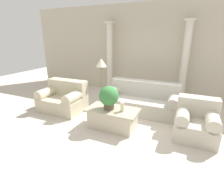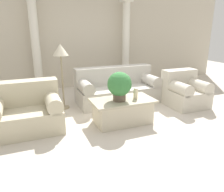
% 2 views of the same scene
% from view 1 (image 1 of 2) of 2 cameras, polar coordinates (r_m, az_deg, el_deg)
% --- Properties ---
extents(ground_plane, '(16.00, 16.00, 0.00)m').
position_cam_1_polar(ground_plane, '(4.57, 3.45, -8.15)').
color(ground_plane, beige).
extents(wall_back, '(10.00, 0.06, 3.20)m').
position_cam_1_polar(wall_back, '(6.68, 12.24, 14.40)').
color(wall_back, beige).
rests_on(wall_back, ground_plane).
extents(sofa_long, '(1.99, 0.90, 0.86)m').
position_cam_1_polar(sofa_long, '(5.07, 9.94, -1.30)').
color(sofa_long, '#B7B2A8').
rests_on(sofa_long, ground_plane).
extents(loveseat, '(1.23, 0.90, 0.86)m').
position_cam_1_polar(loveseat, '(5.31, -15.50, -0.68)').
color(loveseat, beige).
rests_on(loveseat, ground_plane).
extents(coffee_table, '(1.20, 0.67, 0.47)m').
position_cam_1_polar(coffee_table, '(4.16, 0.19, -7.20)').
color(coffee_table, beige).
rests_on(coffee_table, ground_plane).
extents(potted_plant, '(0.45, 0.45, 0.55)m').
position_cam_1_polar(potted_plant, '(3.97, -1.02, -0.21)').
color(potted_plant, brown).
rests_on(potted_plant, coffee_table).
extents(pillar_candle, '(0.08, 0.08, 0.21)m').
position_cam_1_polar(pillar_candle, '(3.91, 3.39, -3.62)').
color(pillar_candle, beige).
rests_on(pillar_candle, coffee_table).
extents(floor_lamp, '(0.34, 0.34, 1.46)m').
position_cam_1_polar(floor_lamp, '(5.33, -3.54, 9.77)').
color(floor_lamp, gray).
rests_on(floor_lamp, ground_plane).
extents(column_left, '(0.31, 0.31, 2.58)m').
position_cam_1_polar(column_left, '(6.83, -0.79, 12.52)').
color(column_left, silver).
rests_on(column_left, ground_plane).
extents(column_right, '(0.31, 0.31, 2.58)m').
position_cam_1_polar(column_right, '(6.21, 22.71, 10.47)').
color(column_right, silver).
rests_on(column_right, ground_plane).
extents(armchair, '(0.84, 0.88, 0.83)m').
position_cam_1_polar(armchair, '(4.18, 25.77, -7.35)').
color(armchair, beige).
rests_on(armchair, ground_plane).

